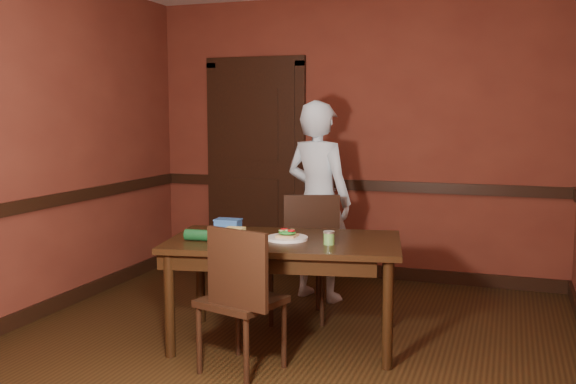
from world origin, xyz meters
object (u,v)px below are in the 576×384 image
Objects in this scene: sandwich_plate at (287,237)px; cheese_saucer at (235,232)px; food_tub at (228,224)px; dining_table at (284,291)px; chair_far at (296,258)px; chair_near at (242,298)px; person at (318,201)px; sauce_jar at (329,238)px.

cheese_saucer is at bearing 174.76° from sandwich_plate.
food_tub reaches higher than cheese_saucer.
chair_far is at bearing 89.63° from dining_table.
dining_table is at bearing -24.83° from food_tub.
person is (-0.01, 1.68, 0.38)m from chair_near.
chair_near is at bearing -110.33° from chair_far.
sandwich_plate reaches higher than cheese_saucer.
person is 1.28m from sauce_jar.
chair_far reaches higher than sandwich_plate.
chair_far is 0.61m from food_tub.
sauce_jar is (0.43, -1.21, -0.07)m from person.
sandwich_plate is 3.19× the size of sauce_jar.
chair_near is at bearing 107.83° from person.
dining_table is at bearing -82.63° from chair_near.
chair_near is 0.62m from sandwich_plate.
sauce_jar reaches higher than cheese_saucer.
sandwich_plate is 0.40m from cheese_saucer.
dining_table is 0.92× the size of person.
chair_far is 0.63m from sandwich_plate.
dining_table is 0.56m from chair_far.
person is 5.98× the size of sandwich_plate.
person is (0.01, 0.59, 0.37)m from chair_far.
chair_near is 4.74× the size of food_tub.
person reaches higher than chair_far.
dining_table is 0.56m from chair_near.
sandwich_plate is 1.45× the size of food_tub.
chair_near reaches higher than dining_table.
sauce_jar reaches higher than sandwich_plate.
sandwich_plate is at bearing 113.42° from person.
sauce_jar reaches higher than food_tub.
dining_table is 1.23m from person.
chair_far is 0.82m from sauce_jar.
cheese_saucer is 0.89× the size of food_tub.
chair_far is 3.35× the size of sandwich_plate.
chair_far reaches higher than chair_near.
food_tub reaches higher than dining_table.
sandwich_plate is (0.02, -0.01, 0.39)m from dining_table.
chair_near is at bearing -63.51° from food_tub.
person is 1.15m from sandwich_plate.
sauce_jar is (0.31, -0.07, 0.02)m from sandwich_plate.
sauce_jar is at bearing -8.23° from cheese_saucer.
food_tub is at bearing -43.94° from chair_near.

